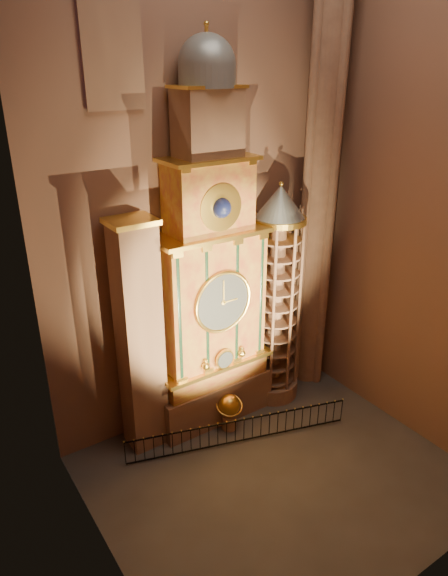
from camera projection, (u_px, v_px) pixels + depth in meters
floor at (277, 476)px, 20.89m from camera, size 14.00×14.00×0.00m
wall_back at (195, 181)px, 21.01m from camera, size 22.00×0.00×22.00m
wall_left at (79, 256)px, 12.88m from camera, size 0.00×22.00×22.00m
wall_right at (428, 187)px, 20.03m from camera, size 0.00×22.00×22.00m
astronomical_clock at (210, 286)px, 21.97m from camera, size 5.60×2.41×16.70m
portrait_tower at (140, 339)px, 20.86m from camera, size 1.80×1.60×10.20m
stair_turret at (276, 299)px, 24.12m from camera, size 2.50×2.50×10.80m
gothic_pier at (321, 169)px, 23.37m from camera, size 2.04×2.04×22.00m
stained_glass_window at (111, 28)px, 17.09m from camera, size 2.20×0.14×5.20m
celestial_globe at (229, 409)px, 23.24m from camera, size 1.47×1.41×1.78m
iron_railing at (240, 431)px, 22.50m from camera, size 9.56×2.99×1.17m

